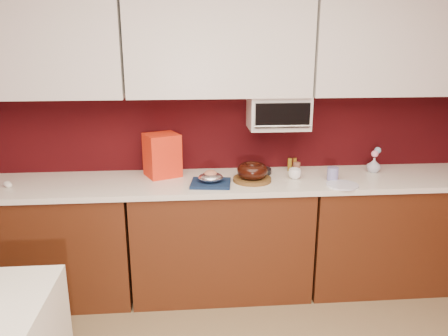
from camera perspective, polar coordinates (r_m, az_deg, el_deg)
wall_back at (r=3.46m, az=-0.83°, el=5.54°), size 4.00×0.02×2.50m
base_cabinet_left at (r=3.58m, az=-22.51°, el=-9.16°), size 1.31×0.58×0.86m
base_cabinet_center at (r=3.41m, az=-0.41°, el=-9.10°), size 1.31×0.58×0.86m
base_cabinet_right at (r=3.75m, az=20.58°, el=-7.81°), size 1.31×0.58×0.86m
countertop at (r=3.25m, az=-0.42°, el=-1.89°), size 4.00×0.62×0.04m
upper_cabinet_left at (r=3.41m, az=-24.39°, el=14.17°), size 1.31×0.33×0.70m
upper_cabinet_center at (r=3.23m, az=-0.66°, el=15.51°), size 1.31×0.33×0.70m
upper_cabinet_right at (r=3.58m, az=21.87°, el=14.46°), size 1.31×0.33×0.70m
toaster_oven at (r=3.35m, az=7.09°, el=7.27°), size 0.45×0.30×0.25m
toaster_oven_door at (r=3.20m, az=7.67°, el=6.82°), size 0.40×0.02×0.18m
toaster_oven_handle at (r=3.20m, az=7.68°, el=5.45°), size 0.42×0.02×0.02m
cake_base at (r=3.22m, az=3.70°, el=-1.49°), size 0.36×0.36×0.03m
bundt_cake at (r=3.20m, az=3.72°, el=-0.35°), size 0.23×0.23×0.09m
navy_towel at (r=3.13m, az=-1.74°, el=-2.00°), size 0.31×0.27×0.02m
foil_ham_nest at (r=3.12m, az=-1.75°, el=-1.23°), size 0.22×0.20×0.07m
roasted_ham at (r=3.11m, az=-1.75°, el=-0.79°), size 0.10×0.09×0.06m
pandoro_box at (r=3.33m, az=-8.08°, el=1.69°), size 0.31×0.29×0.32m
dark_pan at (r=3.41m, az=4.44°, el=-0.38°), size 0.21×0.21×0.04m
coffee_mug at (r=3.30m, az=9.24°, el=-0.62°), size 0.12×0.12×0.09m
blue_jar at (r=3.32m, az=14.01°, el=-0.74°), size 0.10×0.10×0.10m
flower_vase at (r=3.62m, az=18.98°, el=0.49°), size 0.11×0.11×0.13m
flower_pink at (r=3.60m, az=19.10°, el=1.77°), size 0.05×0.05×0.05m
flower_blue at (r=3.62m, az=19.45°, el=2.19°), size 0.05×0.05×0.05m
china_plate at (r=3.22m, az=15.20°, el=-2.17°), size 0.27×0.27×0.01m
amber_bottle at (r=3.49m, az=8.59°, el=0.43°), size 0.04×0.04×0.10m
paper_cup at (r=3.46m, az=9.47°, el=0.06°), size 0.06×0.06×0.08m
egg_left at (r=3.44m, az=-26.45°, el=-1.88°), size 0.06×0.05×0.04m
egg_right at (r=3.42m, az=-26.31°, el=-2.01°), size 0.06×0.05×0.04m
amber_bottle_tall at (r=3.51m, az=9.23°, el=0.48°), size 0.03×0.03×0.10m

